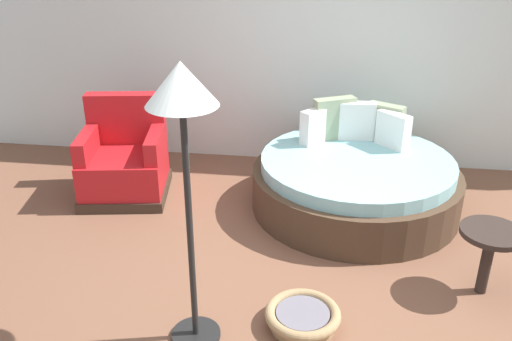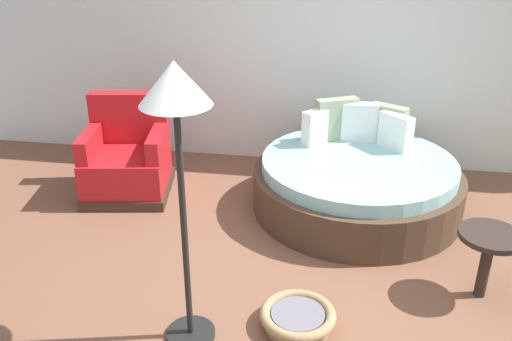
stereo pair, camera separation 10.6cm
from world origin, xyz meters
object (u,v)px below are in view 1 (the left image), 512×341
at_px(round_daybed, 355,181).
at_px(floor_lamp, 183,114).
at_px(pet_basket, 303,317).
at_px(side_table, 490,242).
at_px(red_armchair, 125,162).

height_order(round_daybed, floor_lamp, floor_lamp).
relative_size(pet_basket, side_table, 0.98).
bearing_deg(red_armchair, side_table, -20.84).
bearing_deg(round_daybed, floor_lamp, -118.80).
height_order(side_table, floor_lamp, floor_lamp).
height_order(round_daybed, red_armchair, red_armchair).
relative_size(round_daybed, red_armchair, 2.03).
xyz_separation_m(side_table, floor_lamp, (-1.95, -0.74, 1.11)).
distance_m(round_daybed, side_table, 1.50).
bearing_deg(round_daybed, pet_basket, -102.39).
height_order(red_armchair, pet_basket, red_armchair).
relative_size(red_armchair, floor_lamp, 0.52).
bearing_deg(floor_lamp, side_table, 20.80).
bearing_deg(floor_lamp, pet_basket, 16.09).
distance_m(pet_basket, floor_lamp, 1.62).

